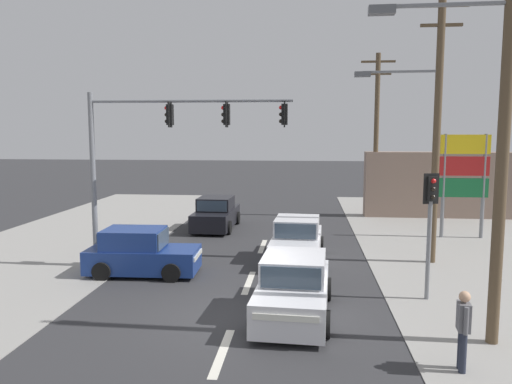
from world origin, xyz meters
TOP-DOWN VIEW (x-y plane):
  - ground_plane at (0.00, 0.00)m, footprint 140.00×140.00m
  - lane_dash_near at (0.00, -2.00)m, footprint 0.20×2.40m
  - lane_dash_mid at (0.00, 3.00)m, footprint 0.20×2.40m
  - lane_dash_far at (0.00, 8.00)m, footprint 0.20×2.40m
  - kerb_left_verge at (-8.50, 4.00)m, footprint 8.00×40.00m
  - utility_pole_foreground_right at (5.76, -0.96)m, footprint 3.78×0.36m
  - utility_pole_midground_right at (6.14, 6.04)m, footprint 3.78×0.39m
  - utility_pole_background_right at (5.52, 15.74)m, footprint 1.80×0.26m
  - traffic_signal_mast at (-3.13, 4.35)m, footprint 6.89×0.50m
  - pedestal_signal_right_kerb at (5.15, 1.89)m, footprint 0.44×0.31m
  - shopping_plaza_sign at (8.64, 10.52)m, footprint 2.10×0.16m
  - shopfront_wall_far at (11.00, 16.00)m, footprint 12.00×1.00m
  - sedan_kerbside_parked at (1.44, 5.95)m, footprint 2.05×4.31m
  - sedan_oncoming_mid at (-2.58, 11.57)m, footprint 1.95×4.27m
  - sedan_receding_far at (1.46, 0.36)m, footprint 2.07×4.32m
  - hatchback_oncoming_near at (-3.65, 3.55)m, footprint 3.69×1.88m
  - pedestrian_at_kerb at (4.81, -2.39)m, footprint 0.26×0.56m

SIDE VIEW (x-z plane):
  - ground_plane at x=0.00m, z-range 0.00..0.00m
  - lane_dash_near at x=0.00m, z-range 0.00..0.01m
  - lane_dash_mid at x=0.00m, z-range 0.00..0.01m
  - lane_dash_far at x=0.00m, z-range 0.00..0.01m
  - kerb_left_verge at x=-8.50m, z-range 0.00..0.02m
  - hatchback_oncoming_near at x=-3.65m, z-range -0.06..1.47m
  - sedan_kerbside_parked at x=1.44m, z-range -0.08..1.48m
  - sedan_oncoming_mid at x=-2.58m, z-range -0.08..1.48m
  - sedan_receding_far at x=1.46m, z-range -0.08..1.48m
  - pedestrian_at_kerb at x=4.81m, z-range 0.11..1.74m
  - shopfront_wall_far at x=11.00m, z-range 0.00..3.60m
  - pedestal_signal_right_kerb at x=5.15m, z-range 0.64..4.20m
  - shopping_plaza_sign at x=8.64m, z-range 0.68..5.28m
  - traffic_signal_mast at x=-3.13m, z-range 1.35..7.35m
  - utility_pole_background_right at x=5.52m, z-range 0.24..9.11m
  - utility_pole_midground_right at x=6.14m, z-range 0.36..9.76m
  - utility_pole_foreground_right at x=5.76m, z-range 0.37..10.52m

